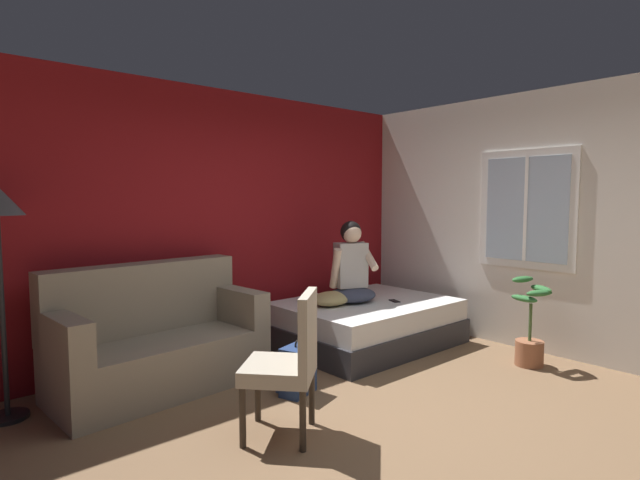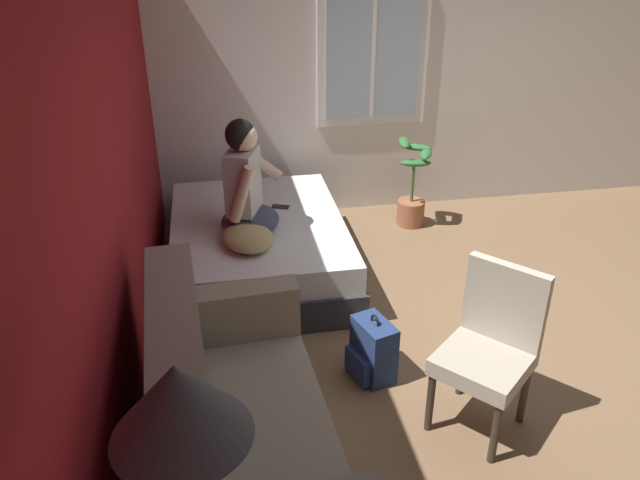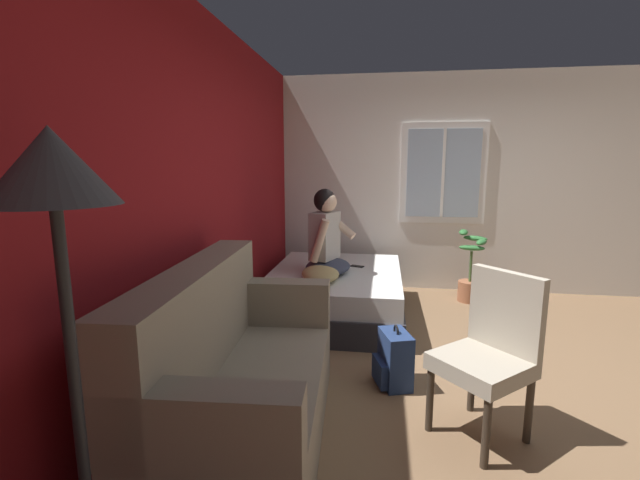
{
  "view_description": "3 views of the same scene",
  "coord_description": "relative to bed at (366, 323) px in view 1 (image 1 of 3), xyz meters",
  "views": [
    {
      "loc": [
        -2.64,
        -2.09,
        1.6
      ],
      "look_at": [
        0.66,
        1.67,
        1.18
      ],
      "focal_mm": 28.0,
      "sensor_mm": 36.0,
      "label": 1
    },
    {
      "loc": [
        -3.24,
        1.9,
        2.63
      ],
      "look_at": [
        0.23,
        1.28,
        0.8
      ],
      "focal_mm": 35.0,
      "sensor_mm": 36.0,
      "label": 2
    },
    {
      "loc": [
        -3.13,
        1.12,
        1.59
      ],
      "look_at": [
        0.03,
        1.59,
        1.03
      ],
      "focal_mm": 24.0,
      "sensor_mm": 36.0,
      "label": 3
    }
  ],
  "objects": [
    {
      "name": "ground_plane",
      "position": [
        -1.27,
        -1.61,
        -0.24
      ],
      "size": [
        40.0,
        40.0,
        0.0
      ],
      "primitive_type": "plane",
      "color": "brown"
    },
    {
      "name": "wall_back_accent",
      "position": [
        -1.27,
        0.89,
        1.11
      ],
      "size": [
        9.83,
        0.16,
        2.7
      ],
      "primitive_type": "cube",
      "color": "maroon",
      "rests_on": "ground"
    },
    {
      "name": "wall_side_with_window",
      "position": [
        1.22,
        -1.6,
        1.12
      ],
      "size": [
        0.19,
        6.24,
        2.7
      ],
      "color": "silver",
      "rests_on": "ground"
    },
    {
      "name": "bed",
      "position": [
        0.0,
        0.0,
        0.0
      ],
      "size": [
        1.86,
        1.4,
        0.48
      ],
      "color": "#2D2D33",
      "rests_on": "ground"
    },
    {
      "name": "couch",
      "position": [
        -2.24,
        0.31,
        0.16
      ],
      "size": [
        1.75,
        0.93,
        1.04
      ],
      "color": "gray",
      "rests_on": "ground"
    },
    {
      "name": "side_chair",
      "position": [
        -1.94,
        -1.12,
        0.3
      ],
      "size": [
        0.65,
        0.65,
        0.98
      ],
      "color": "#382D23",
      "rests_on": "ground"
    },
    {
      "name": "person_seated",
      "position": [
        -0.16,
        0.08,
        0.6
      ],
      "size": [
        0.64,
        0.59,
        0.88
      ],
      "color": "#383D51",
      "rests_on": "bed"
    },
    {
      "name": "backpack",
      "position": [
        -1.44,
        -0.59,
        -0.04
      ],
      "size": [
        0.34,
        0.3,
        0.46
      ],
      "color": "navy",
      "rests_on": "ground"
    },
    {
      "name": "throw_pillow",
      "position": [
        -0.43,
        0.1,
        0.31
      ],
      "size": [
        0.56,
        0.48,
        0.14
      ],
      "primitive_type": "ellipsoid",
      "rotation": [
        0.0,
        0.0,
        0.27
      ],
      "color": "tan",
      "rests_on": "bed"
    },
    {
      "name": "cell_phone",
      "position": [
        0.21,
        -0.21,
        0.25
      ],
      "size": [
        0.12,
        0.16,
        0.01
      ],
      "primitive_type": "cube",
      "rotation": [
        0.0,
        0.0,
        5.91
      ],
      "color": "black",
      "rests_on": "bed"
    },
    {
      "name": "potted_plant",
      "position": [
        0.66,
        -1.51,
        0.07
      ],
      "size": [
        0.39,
        0.37,
        0.85
      ],
      "color": "#995B3D",
      "rests_on": "ground"
    }
  ]
}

